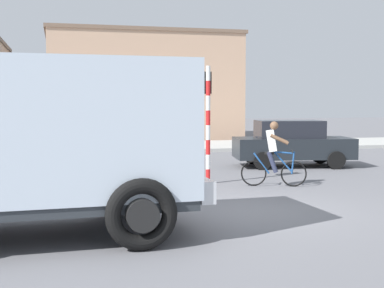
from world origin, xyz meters
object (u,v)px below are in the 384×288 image
object	(u,v)px
pedestrian_near_kerb	(43,140)
cyclist	(273,154)
car_red_near	(292,143)
car_white_mid	(47,146)
traffic_light_pole	(207,108)
truck_foreground	(30,136)

from	to	relation	value
pedestrian_near_kerb	cyclist	bearing A→B (deg)	-50.75
car_red_near	pedestrian_near_kerb	xyz separation A→B (m)	(-8.38, 3.46, 0.03)
cyclist	car_white_mid	bearing A→B (deg)	141.81
car_white_mid	pedestrian_near_kerb	world-z (taller)	pedestrian_near_kerb
traffic_light_pole	pedestrian_near_kerb	world-z (taller)	traffic_light_pole
truck_foreground	cyclist	size ratio (longest dim) A/B	3.20
car_white_mid	pedestrian_near_kerb	xyz separation A→B (m)	(-0.19, 2.79, 0.03)
cyclist	car_red_near	bearing A→B (deg)	59.43
cyclist	pedestrian_near_kerb	distance (m)	9.56
traffic_light_pole	car_red_near	size ratio (longest dim) A/B	0.76
cyclist	car_white_mid	size ratio (longest dim) A/B	0.40
traffic_light_pole	cyclist	bearing A→B (deg)	-31.18
car_red_near	car_white_mid	bearing A→B (deg)	175.33
truck_foreground	pedestrian_near_kerb	distance (m)	11.52
truck_foreground	car_white_mid	world-z (taller)	truck_foreground
truck_foreground	cyclist	xyz separation A→B (m)	(5.94, 4.09, -0.80)
traffic_light_pole	car_red_near	bearing A→B (deg)	37.75
pedestrian_near_kerb	car_red_near	bearing A→B (deg)	-22.46
cyclist	pedestrian_near_kerb	xyz separation A→B (m)	(-6.05, 7.40, -0.02)
traffic_light_pole	car_red_near	distance (m)	5.06
truck_foreground	car_red_near	bearing A→B (deg)	44.14
cyclist	truck_foreground	bearing A→B (deg)	-145.49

